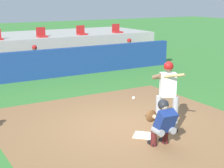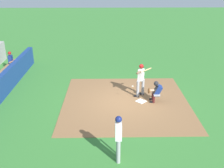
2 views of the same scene
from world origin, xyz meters
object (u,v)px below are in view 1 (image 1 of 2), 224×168
Objects in this scene: catcher_crouched at (162,121)px; dugout_player_1 at (130,51)px; batter_at_plate at (167,92)px; stadium_seat_3 at (42,34)px; stadium_seat_4 at (81,32)px; home_plate at (143,135)px; dugout_player_0 at (36,60)px; stadium_seat_5 at (117,30)px.

catcher_crouched is 1.20× the size of dugout_player_1.
stadium_seat_3 is (0.39, 10.20, 0.50)m from batter_at_plate.
catcher_crouched is 10.99m from stadium_seat_3.
stadium_seat_3 is 2.17m from stadium_seat_4.
home_plate is 9.57m from dugout_player_1.
stadium_seat_4 reaches higher than batter_at_plate.
dugout_player_0 is 2.71× the size of stadium_seat_5.
stadium_seat_4 is at bearing 180.00° from stadium_seat_5.
batter_at_plate is at bearing 45.21° from catcher_crouched.
dugout_player_0 is (0.06, 8.14, 0.65)m from home_plate.
stadium_seat_5 is at bearing 20.81° from dugout_player_0.
stadium_seat_3 is at bearing 87.80° from batter_at_plate.
home_plate is 0.34× the size of dugout_player_0.
catcher_crouched is (-0.69, -0.69, -0.43)m from batter_at_plate.
catcher_crouched is at bearing -90.38° from dugout_player_0.
dugout_player_0 is at bearing 89.62° from catcher_crouched.
catcher_crouched is at bearing -106.58° from stadium_seat_4.
stadium_seat_4 is at bearing 73.42° from catcher_crouched.
home_plate is 8.17m from dugout_player_0.
stadium_seat_5 is (4.72, 10.20, 0.50)m from batter_at_plate.
home_plate is at bearing 177.86° from batter_at_plate.
dugout_player_1 is at bearing 60.64° from catcher_crouched.
dugout_player_0 reaches higher than catcher_crouched.
dugout_player_0 is at bearing 89.55° from home_plate.
dugout_player_1 is at bearing 0.00° from dugout_player_0.
dugout_player_1 is at bearing -101.85° from stadium_seat_5.
stadium_seat_4 reaches higher than catcher_crouched.
dugout_player_0 is 3.88m from stadium_seat_4.
stadium_seat_3 reaches higher than dugout_player_1.
catcher_crouched is at bearing -89.60° from home_plate.
batter_at_plate is 3.76× the size of stadium_seat_3.
stadium_seat_5 reaches higher than dugout_player_1.
batter_at_plate is at bearing -104.07° from stadium_seat_4.
stadium_seat_3 is at bearing 63.38° from dugout_player_0.
catcher_crouched is 10.17m from dugout_player_1.
dugout_player_0 is at bearing -159.19° from stadium_seat_5.
batter_at_plate is at bearing -92.20° from stadium_seat_3.
stadium_seat_4 is at bearing 72.29° from home_plate.
stadium_seat_4 is (3.24, 10.90, 0.93)m from catcher_crouched.
dugout_player_0 is at bearing -147.44° from stadium_seat_4.
stadium_seat_4 reaches higher than dugout_player_1.
stadium_seat_3 is 1.00× the size of stadium_seat_5.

